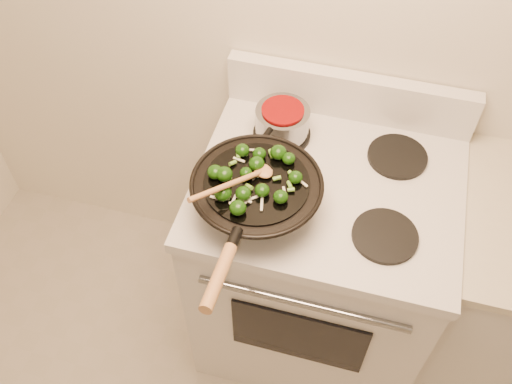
# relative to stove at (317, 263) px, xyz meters

# --- Properties ---
(stove) EXTENTS (0.78, 0.67, 1.08)m
(stove) POSITION_rel_stove_xyz_m (0.00, 0.00, 0.00)
(stove) COLOR silver
(stove) RESTS_ON ground
(wok) EXTENTS (0.36, 0.60, 0.18)m
(wok) POSITION_rel_stove_xyz_m (-0.18, -0.16, 0.52)
(wok) COLOR black
(wok) RESTS_ON stove
(stirfry) EXTENTS (0.27, 0.25, 0.04)m
(stirfry) POSITION_rel_stove_xyz_m (-0.20, -0.15, 0.59)
(stirfry) COLOR #123608
(stirfry) RESTS_ON wok
(wooden_spoon) EXTENTS (0.18, 0.24, 0.08)m
(wooden_spoon) POSITION_rel_stove_xyz_m (-0.21, -0.18, 0.60)
(wooden_spoon) COLOR #B47A47
(wooden_spoon) RESTS_ON wok
(saucepan) EXTENTS (0.17, 0.26, 0.10)m
(saucepan) POSITION_rel_stove_xyz_m (-0.18, 0.15, 0.51)
(saucepan) COLOR gray
(saucepan) RESTS_ON stove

